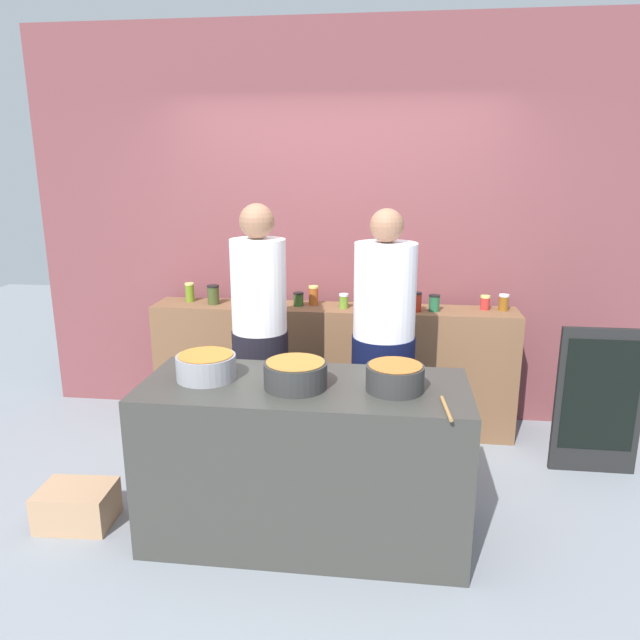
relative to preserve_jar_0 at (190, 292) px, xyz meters
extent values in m
plane|color=gray|center=(1.11, -1.15, -1.03)|extent=(12.00, 12.00, 0.00)
cube|color=brown|center=(1.11, 0.30, 0.47)|extent=(4.80, 0.12, 3.00)
cube|color=brown|center=(1.11, -0.05, -0.55)|extent=(2.70, 0.36, 0.95)
cube|color=#363632|center=(1.11, -1.45, -0.59)|extent=(1.70, 0.70, 0.88)
cylinder|color=olive|center=(0.00, 0.00, -0.01)|extent=(0.07, 0.07, 0.13)
cylinder|color=#D6C666|center=(0.00, 0.00, 0.06)|extent=(0.07, 0.07, 0.01)
cylinder|color=#3C4621|center=(0.21, -0.07, -0.01)|extent=(0.09, 0.09, 0.13)
cylinder|color=black|center=(0.21, -0.07, 0.07)|extent=(0.09, 0.09, 0.01)
cylinder|color=orange|center=(0.56, -0.12, -0.01)|extent=(0.07, 0.07, 0.13)
cylinder|color=silver|center=(0.56, -0.12, 0.06)|extent=(0.08, 0.08, 0.01)
cylinder|color=#2C4C1E|center=(0.85, -0.04, -0.03)|extent=(0.07, 0.07, 0.09)
cylinder|color=black|center=(0.85, -0.04, 0.02)|extent=(0.08, 0.08, 0.01)
cylinder|color=#9A481C|center=(0.96, 0.00, -0.01)|extent=(0.07, 0.07, 0.13)
cylinder|color=#D6C666|center=(0.96, 0.00, 0.07)|extent=(0.07, 0.07, 0.02)
cylinder|color=olive|center=(1.19, -0.07, -0.03)|extent=(0.07, 0.07, 0.09)
cylinder|color=silver|center=(1.19, -0.07, 0.03)|extent=(0.07, 0.07, 0.02)
cylinder|color=#AA320A|center=(1.38, 0.02, -0.01)|extent=(0.07, 0.07, 0.13)
cylinder|color=black|center=(1.38, 0.02, 0.07)|extent=(0.08, 0.08, 0.01)
cylinder|color=#88470E|center=(1.56, -0.05, -0.03)|extent=(0.07, 0.07, 0.09)
cylinder|color=#D6C666|center=(1.56, -0.05, 0.02)|extent=(0.08, 0.08, 0.01)
cylinder|color=#A72313|center=(1.72, -0.11, -0.01)|extent=(0.07, 0.07, 0.13)
cylinder|color=black|center=(1.72, -0.11, 0.06)|extent=(0.07, 0.07, 0.01)
cylinder|color=#235F3A|center=(1.84, -0.09, -0.02)|extent=(0.08, 0.08, 0.11)
cylinder|color=black|center=(1.84, -0.09, 0.04)|extent=(0.08, 0.08, 0.01)
cylinder|color=red|center=(2.21, 0.00, -0.03)|extent=(0.07, 0.07, 0.09)
cylinder|color=#D6C666|center=(2.21, 0.00, 0.02)|extent=(0.07, 0.07, 0.02)
cylinder|color=brown|center=(2.34, 0.00, -0.02)|extent=(0.07, 0.07, 0.10)
cylinder|color=silver|center=(2.34, 0.00, 0.04)|extent=(0.07, 0.07, 0.01)
cylinder|color=gray|center=(0.58, -1.43, -0.08)|extent=(0.31, 0.31, 0.13)
cylinder|color=#B9702B|center=(0.58, -1.43, -0.02)|extent=(0.29, 0.29, 0.00)
cylinder|color=#2D2D2D|center=(1.07, -1.50, -0.08)|extent=(0.32, 0.32, 0.13)
cylinder|color=#AB702F|center=(1.07, -1.50, -0.01)|extent=(0.30, 0.30, 0.00)
cylinder|color=#2D2D2D|center=(1.57, -1.48, -0.08)|extent=(0.29, 0.29, 0.13)
cylinder|color=#B1652B|center=(1.57, -1.48, -0.02)|extent=(0.27, 0.27, 0.00)
cylinder|color=#9E703D|center=(1.81, -1.70, -0.14)|extent=(0.04, 0.27, 0.02)
cylinder|color=black|center=(0.72, -0.75, -0.55)|extent=(0.36, 0.36, 0.95)
cylinder|color=white|center=(0.72, -0.75, 0.22)|extent=(0.35, 0.35, 0.58)
sphere|color=#8C6047|center=(0.72, -0.75, 0.62)|extent=(0.22, 0.22, 0.22)
cylinder|color=black|center=(1.50, -0.75, -0.55)|extent=(0.40, 0.40, 0.95)
cylinder|color=white|center=(1.50, -0.75, 0.21)|extent=(0.38, 0.38, 0.58)
sphere|color=#8C6047|center=(1.50, -0.75, 0.60)|extent=(0.20, 0.20, 0.20)
cube|color=tan|center=(-0.19, -1.52, -0.92)|extent=(0.42, 0.32, 0.22)
cube|color=black|center=(2.89, -0.53, -0.53)|extent=(0.54, 0.04, 0.99)
cube|color=black|center=(2.89, -0.55, -0.48)|extent=(0.46, 0.01, 0.75)
camera|label=1|loc=(1.55, -4.31, 0.96)|focal=33.45mm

